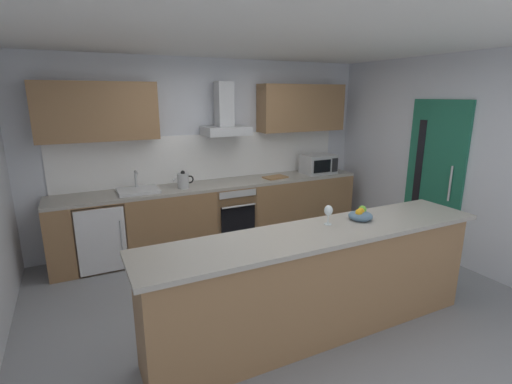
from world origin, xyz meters
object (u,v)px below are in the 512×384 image
(microwave, at_px, (318,164))
(range_hood, at_px, (225,118))
(refrigerator, at_px, (100,234))
(sink, at_px, (138,190))
(kettle, at_px, (183,180))
(chopping_board, at_px, (275,177))
(fruit_bowl, at_px, (361,215))
(oven, at_px, (230,212))
(wine_glass, at_px, (328,211))

(microwave, xyz_separation_m, range_hood, (-1.50, 0.16, 0.74))
(refrigerator, height_order, sink, sink)
(refrigerator, xyz_separation_m, sink, (0.50, 0.01, 0.50))
(refrigerator, height_order, range_hood, range_hood)
(kettle, relative_size, range_hood, 0.40)
(refrigerator, height_order, chopping_board, chopping_board)
(sink, xyz_separation_m, chopping_board, (1.98, -0.03, -0.02))
(fruit_bowl, bearing_deg, refrigerator, 133.25)
(fruit_bowl, bearing_deg, kettle, 115.19)
(chopping_board, bearing_deg, microwave, -0.31)
(refrigerator, bearing_deg, fruit_bowl, -46.75)
(range_hood, relative_size, chopping_board, 2.12)
(oven, relative_size, microwave, 1.60)
(kettle, height_order, range_hood, range_hood)
(microwave, xyz_separation_m, wine_glass, (-1.48, -2.22, 0.06))
(kettle, distance_m, range_hood, 1.05)
(oven, height_order, fruit_bowl, fruit_bowl)
(wine_glass, height_order, chopping_board, wine_glass)
(wine_glass, bearing_deg, chopping_board, 72.42)
(oven, bearing_deg, refrigerator, -179.91)
(kettle, xyz_separation_m, chopping_board, (1.40, 0.01, -0.09))
(microwave, xyz_separation_m, sink, (-2.75, 0.04, -0.12))
(oven, bearing_deg, fruit_bowl, -80.65)
(sink, distance_m, range_hood, 1.53)
(chopping_board, bearing_deg, range_hood, 168.07)
(refrigerator, xyz_separation_m, chopping_board, (2.48, -0.02, 0.49))
(oven, bearing_deg, kettle, -177.15)
(microwave, bearing_deg, sink, 179.19)
(kettle, height_order, wine_glass, wine_glass)
(range_hood, bearing_deg, chopping_board, -11.93)
(microwave, bearing_deg, chopping_board, 179.69)
(oven, relative_size, fruit_bowl, 3.64)
(sink, bearing_deg, wine_glass, -60.44)
(kettle, distance_m, fruit_bowl, 2.47)
(sink, xyz_separation_m, fruit_bowl, (1.63, -2.28, 0.10))
(refrigerator, height_order, wine_glass, wine_glass)
(oven, relative_size, chopping_board, 2.35)
(microwave, relative_size, fruit_bowl, 2.27)
(microwave, bearing_deg, range_hood, 174.00)
(range_hood, relative_size, fruit_bowl, 3.27)
(refrigerator, bearing_deg, sink, 1.56)
(microwave, bearing_deg, fruit_bowl, -116.64)
(microwave, distance_m, chopping_board, 0.79)
(oven, distance_m, microwave, 1.61)
(sink, bearing_deg, microwave, -0.81)
(sink, bearing_deg, refrigerator, -178.44)
(wine_glass, bearing_deg, fruit_bowl, -4.33)
(range_hood, xyz_separation_m, fruit_bowl, (0.37, -2.40, -0.76))
(wine_glass, bearing_deg, oven, 90.57)
(kettle, relative_size, chopping_board, 0.85)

